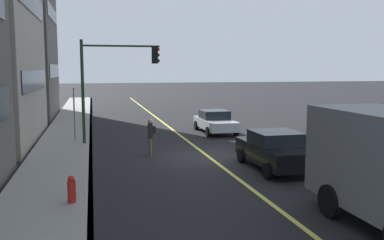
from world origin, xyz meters
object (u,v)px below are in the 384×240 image
car_silver (215,121)px  car_black (276,150)px  street_sign_post (74,111)px  pedestrian_with_backpack (151,134)px  traffic_light_mast (114,73)px  fire_hydrant (72,192)px

car_silver → car_black: size_ratio=1.04×
car_silver → street_sign_post: street_sign_post is taller
street_sign_post → pedestrian_with_backpack: bearing=-141.5°
car_black → traffic_light_mast: bearing=40.4°
traffic_light_mast → fire_hydrant: size_ratio=5.80×
car_silver → street_sign_post: bearing=102.3°
car_silver → traffic_light_mast: bearing=114.2°
car_black → pedestrian_with_backpack: size_ratio=2.45×
car_black → traffic_light_mast: (7.00, 5.95, 2.98)m
traffic_light_mast → fire_hydrant: (-10.03, 1.78, -3.29)m
car_black → fire_hydrant: bearing=111.4°
street_sign_post → fire_hydrant: (-11.04, -0.30, -1.27)m
car_silver → pedestrian_with_backpack: size_ratio=2.55×
pedestrian_with_backpack → traffic_light_mast: bearing=22.7°
car_black → car_silver: bearing=-2.2°
traffic_light_mast → pedestrian_with_backpack: bearing=-157.3°
car_silver → fire_hydrant: bearing=147.8°
pedestrian_with_backpack → fire_hydrant: bearing=154.2°
pedestrian_with_backpack → street_sign_post: street_sign_post is taller
pedestrian_with_backpack → street_sign_post: bearing=38.5°
car_black → street_sign_post: bearing=45.1°
fire_hydrant → car_black: bearing=-68.6°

